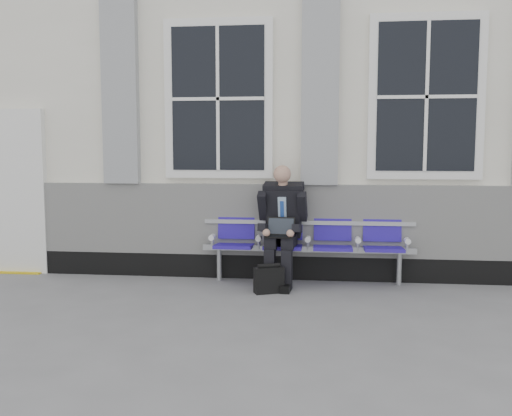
# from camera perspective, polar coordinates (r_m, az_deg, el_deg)

# --- Properties ---
(ground) EXTENTS (70.00, 70.00, 0.00)m
(ground) POSITION_cam_1_polar(r_m,az_deg,el_deg) (5.90, 15.03, -10.42)
(ground) COLOR slate
(ground) RESTS_ON ground
(station_building) EXTENTS (14.40, 4.40, 4.49)m
(station_building) POSITION_cam_1_polar(r_m,az_deg,el_deg) (9.13, 12.09, 9.51)
(station_building) COLOR white
(station_building) RESTS_ON ground
(bench) EXTENTS (2.60, 0.47, 0.91)m
(bench) POSITION_cam_1_polar(r_m,az_deg,el_deg) (7.01, 5.21, -3.00)
(bench) COLOR #9EA0A3
(bench) RESTS_ON ground
(businessman) EXTENTS (0.60, 0.81, 1.44)m
(businessman) POSITION_cam_1_polar(r_m,az_deg,el_deg) (6.86, 2.62, -1.28)
(businessman) COLOR black
(businessman) RESTS_ON ground
(briefcase) EXTENTS (0.36, 0.26, 0.34)m
(briefcase) POSITION_cam_1_polar(r_m,az_deg,el_deg) (6.55, 1.29, -7.16)
(briefcase) COLOR black
(briefcase) RESTS_ON ground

